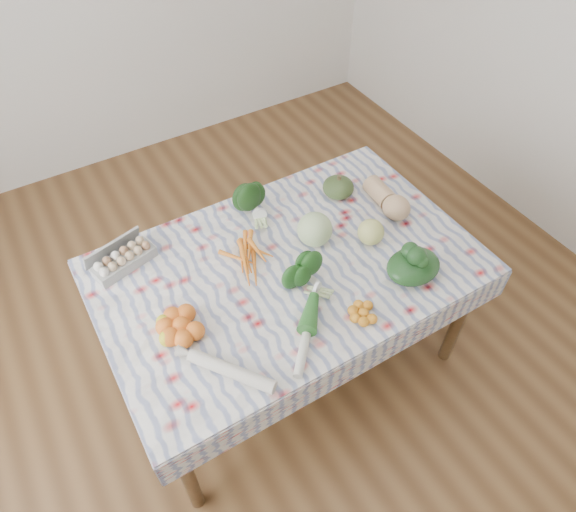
% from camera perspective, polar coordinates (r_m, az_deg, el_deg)
% --- Properties ---
extents(ground, '(4.50, 4.50, 0.00)m').
position_cam_1_polar(ground, '(2.88, -0.00, -11.01)').
color(ground, brown).
rests_on(ground, ground).
extents(dining_table, '(1.60, 1.00, 0.75)m').
position_cam_1_polar(dining_table, '(2.33, -0.00, -2.34)').
color(dining_table, brown).
rests_on(dining_table, ground).
extents(tablecloth, '(1.66, 1.06, 0.01)m').
position_cam_1_polar(tablecloth, '(2.27, -0.00, -1.08)').
color(tablecloth, silver).
rests_on(tablecloth, dining_table).
extents(egg_carton, '(0.30, 0.18, 0.07)m').
position_cam_1_polar(egg_carton, '(2.35, -17.76, -0.45)').
color(egg_carton, '#9E9E9A').
rests_on(egg_carton, tablecloth).
extents(carrot_bunch, '(0.25, 0.23, 0.04)m').
position_cam_1_polar(carrot_bunch, '(2.27, -4.22, -0.21)').
color(carrot_bunch, orange).
rests_on(carrot_bunch, tablecloth).
extents(kale_bunch, '(0.23, 0.21, 0.16)m').
position_cam_1_polar(kale_bunch, '(2.45, -3.42, 6.14)').
color(kale_bunch, '#173812').
rests_on(kale_bunch, tablecloth).
extents(kabocha_squash, '(0.20, 0.20, 0.10)m').
position_cam_1_polar(kabocha_squash, '(2.58, 5.60, 7.62)').
color(kabocha_squash, '#3A4F25').
rests_on(kabocha_squash, tablecloth).
extents(cabbage, '(0.20, 0.20, 0.16)m').
position_cam_1_polar(cabbage, '(2.31, 2.98, 2.97)').
color(cabbage, '#AFCC89').
rests_on(cabbage, tablecloth).
extents(butternut_squash, '(0.15, 0.29, 0.13)m').
position_cam_1_polar(butternut_squash, '(2.53, 11.00, 6.42)').
color(butternut_squash, tan).
rests_on(butternut_squash, tablecloth).
extents(orange_cluster, '(0.25, 0.25, 0.08)m').
position_cam_1_polar(orange_cluster, '(2.06, -11.77, -7.58)').
color(orange_cluster, orange).
rests_on(orange_cluster, tablecloth).
extents(broccoli, '(0.20, 0.20, 0.11)m').
position_cam_1_polar(broccoli, '(2.14, 2.12, -2.81)').
color(broccoli, '#1C4B17').
rests_on(broccoli, tablecloth).
extents(mandarin_cluster, '(0.19, 0.19, 0.04)m').
position_cam_1_polar(mandarin_cluster, '(2.10, 8.38, -6.22)').
color(mandarin_cluster, orange).
rests_on(mandarin_cluster, tablecloth).
extents(grapefruit, '(0.16, 0.16, 0.12)m').
position_cam_1_polar(grapefruit, '(2.35, 9.19, 2.64)').
color(grapefruit, '#D0D26E').
rests_on(grapefruit, tablecloth).
extents(spinach_bag, '(0.30, 0.27, 0.11)m').
position_cam_1_polar(spinach_bag, '(2.25, 13.75, -1.12)').
color(spinach_bag, '#153415').
rests_on(spinach_bag, tablecloth).
extents(daikon, '(0.26, 0.33, 0.05)m').
position_cam_1_polar(daikon, '(1.94, -6.31, -12.57)').
color(daikon, beige).
rests_on(daikon, tablecloth).
extents(leek, '(0.27, 0.29, 0.04)m').
position_cam_1_polar(leek, '(2.02, 2.02, -8.86)').
color(leek, silver).
rests_on(leek, tablecloth).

